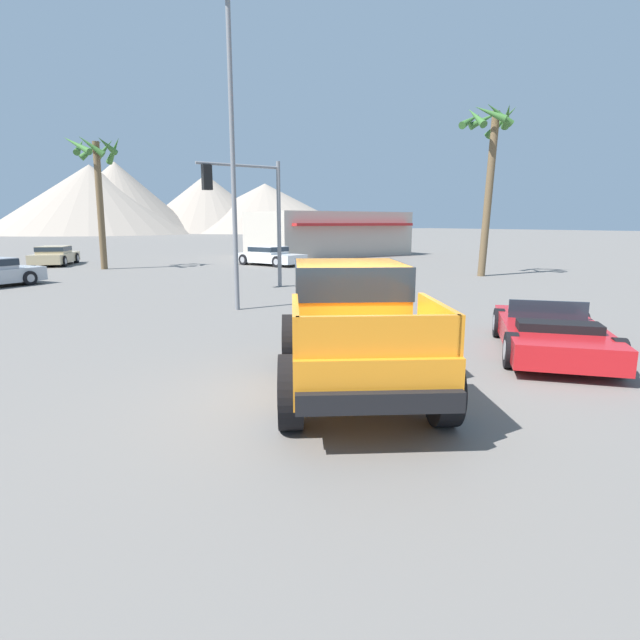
# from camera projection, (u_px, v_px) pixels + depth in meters

# --- Properties ---
(ground_plane) EXTENTS (320.00, 320.00, 0.00)m
(ground_plane) POSITION_uv_depth(u_px,v_px,m) (352.00, 397.00, 7.65)
(ground_plane) COLOR slate
(orange_pickup_truck) EXTENTS (4.01, 5.13, 1.97)m
(orange_pickup_truck) POSITION_uv_depth(u_px,v_px,m) (352.00, 318.00, 8.08)
(orange_pickup_truck) COLOR orange
(orange_pickup_truck) RESTS_ON ground_plane
(red_convertible_car) EXTENTS (4.37, 4.23, 1.02)m
(red_convertible_car) POSITION_uv_depth(u_px,v_px,m) (550.00, 334.00, 10.12)
(red_convertible_car) COLOR red
(red_convertible_car) RESTS_ON ground_plane
(parked_car_tan) EXTENTS (3.30, 4.87, 1.19)m
(parked_car_tan) POSITION_uv_depth(u_px,v_px,m) (55.00, 255.00, 31.06)
(parked_car_tan) COLOR tan
(parked_car_tan) RESTS_ON ground_plane
(parked_car_white) EXTENTS (3.26, 4.93, 1.17)m
(parked_car_white) POSITION_uv_depth(u_px,v_px,m) (269.00, 255.00, 30.99)
(parked_car_white) COLOR white
(parked_car_white) RESTS_ON ground_plane
(traffic_light_main) EXTENTS (3.45, 0.38, 5.01)m
(traffic_light_main) POSITION_uv_depth(u_px,v_px,m) (247.00, 199.00, 19.34)
(traffic_light_main) COLOR slate
(traffic_light_main) RESTS_ON ground_plane
(street_lamp_post) EXTENTS (0.90, 0.24, 9.17)m
(street_lamp_post) POSITION_uv_depth(u_px,v_px,m) (232.00, 124.00, 14.26)
(street_lamp_post) COLOR slate
(street_lamp_post) RESTS_ON ground_plane
(palm_tree_short) EXTENTS (3.00, 2.76, 7.32)m
(palm_tree_short) POSITION_uv_depth(u_px,v_px,m) (97.00, 169.00, 27.37)
(palm_tree_short) COLOR brown
(palm_tree_short) RESTS_ON ground_plane
(palm_tree_leaning) EXTENTS (2.46, 2.55, 8.11)m
(palm_tree_leaning) POSITION_uv_depth(u_px,v_px,m) (489.00, 150.00, 23.68)
(palm_tree_leaning) COLOR brown
(palm_tree_leaning) RESTS_ON ground_plane
(storefront_building) EXTENTS (11.79, 7.74, 3.43)m
(storefront_building) POSITION_uv_depth(u_px,v_px,m) (328.00, 234.00, 40.33)
(storefront_building) COLOR #BCB2A3
(storefront_building) RESTS_ON ground_plane
(distant_mountain_range) EXTENTS (161.95, 70.86, 16.44)m
(distant_mountain_range) POSITION_uv_depth(u_px,v_px,m) (54.00, 201.00, 112.94)
(distant_mountain_range) COLOR gray
(distant_mountain_range) RESTS_ON ground_plane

